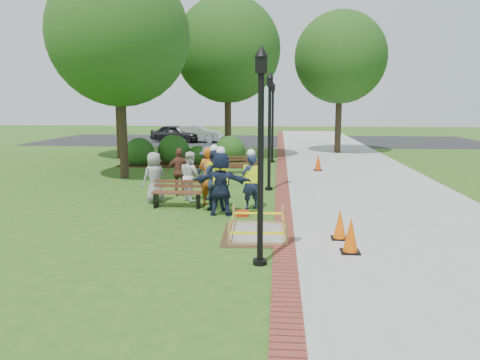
# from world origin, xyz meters

# --- Properties ---
(ground) EXTENTS (100.00, 100.00, 0.00)m
(ground) POSITION_xyz_m (0.00, 0.00, 0.00)
(ground) COLOR #285116
(ground) RESTS_ON ground
(sidewalk) EXTENTS (6.00, 60.00, 0.02)m
(sidewalk) POSITION_xyz_m (5.00, 10.00, 0.01)
(sidewalk) COLOR #9E9E99
(sidewalk) RESTS_ON ground
(brick_edging) EXTENTS (0.50, 60.00, 0.03)m
(brick_edging) POSITION_xyz_m (1.75, 10.00, 0.01)
(brick_edging) COLOR maroon
(brick_edging) RESTS_ON ground
(mulch_bed) EXTENTS (7.00, 3.00, 0.05)m
(mulch_bed) POSITION_xyz_m (-3.00, 12.00, 0.02)
(mulch_bed) COLOR #381E0F
(mulch_bed) RESTS_ON ground
(parking_lot) EXTENTS (36.00, 12.00, 0.01)m
(parking_lot) POSITION_xyz_m (0.00, 27.00, 0.00)
(parking_lot) COLOR black
(parking_lot) RESTS_ON ground
(wet_concrete_pad) EXTENTS (1.79, 2.37, 0.55)m
(wet_concrete_pad) POSITION_xyz_m (1.11, -0.84, 0.23)
(wet_concrete_pad) COLOR #47331E
(wet_concrete_pad) RESTS_ON ground
(bench_near) EXTENTS (1.52, 0.54, 0.82)m
(bench_near) POSITION_xyz_m (-1.51, 1.93, 0.26)
(bench_near) COLOR brown
(bench_near) RESTS_ON ground
(bench_far) EXTENTS (1.48, 0.95, 0.76)m
(bench_far) POSITION_xyz_m (-0.28, 9.06, 0.24)
(bench_far) COLOR #4D361A
(bench_far) RESTS_ON ground
(cone_front) EXTENTS (0.40, 0.40, 0.80)m
(cone_front) POSITION_xyz_m (3.15, -2.16, 0.39)
(cone_front) COLOR black
(cone_front) RESTS_ON ground
(cone_back) EXTENTS (0.38, 0.38, 0.75)m
(cone_back) POSITION_xyz_m (3.05, -1.15, 0.36)
(cone_back) COLOR black
(cone_back) RESTS_ON ground
(cone_far) EXTENTS (0.40, 0.40, 0.79)m
(cone_far) POSITION_xyz_m (3.45, 10.07, 0.38)
(cone_far) COLOR black
(cone_far) RESTS_ON ground
(toolbox) EXTENTS (0.38, 0.25, 0.18)m
(toolbox) POSITION_xyz_m (0.59, 0.90, 0.09)
(toolbox) COLOR red
(toolbox) RESTS_ON ground
(lamp_near) EXTENTS (0.28, 0.28, 4.26)m
(lamp_near) POSITION_xyz_m (1.25, -3.00, 2.48)
(lamp_near) COLOR black
(lamp_near) RESTS_ON ground
(lamp_mid) EXTENTS (0.28, 0.28, 4.26)m
(lamp_mid) POSITION_xyz_m (1.25, 5.00, 2.48)
(lamp_mid) COLOR black
(lamp_mid) RESTS_ON ground
(lamp_far) EXTENTS (0.28, 0.28, 4.26)m
(lamp_far) POSITION_xyz_m (1.25, 13.00, 2.48)
(lamp_far) COLOR black
(lamp_far) RESTS_ON ground
(tree_left) EXTENTS (5.76, 5.76, 8.76)m
(tree_left) POSITION_xyz_m (-4.95, 7.28, 5.87)
(tree_left) COLOR #3D2D1E
(tree_left) RESTS_ON ground
(tree_back) EXTENTS (5.89, 5.89, 9.02)m
(tree_back) POSITION_xyz_m (-1.33, 14.78, 6.07)
(tree_back) COLOR #3D2D1E
(tree_back) RESTS_ON ground
(tree_right) EXTENTS (5.64, 5.64, 8.73)m
(tree_right) POSITION_xyz_m (5.30, 18.05, 5.89)
(tree_right) COLOR #3D2D1E
(tree_right) RESTS_ON ground
(tree_far) EXTENTS (7.26, 7.26, 10.96)m
(tree_far) POSITION_xyz_m (-7.50, 14.25, 7.32)
(tree_far) COLOR #3D2D1E
(tree_far) RESTS_ON ground
(shrub_a) EXTENTS (1.52, 1.52, 1.52)m
(shrub_a) POSITION_xyz_m (-5.51, 11.29, 0.00)
(shrub_a) COLOR #183F12
(shrub_a) RESTS_ON ground
(shrub_b) EXTENTS (1.64, 1.64, 1.64)m
(shrub_b) POSITION_xyz_m (-3.88, 11.99, 0.00)
(shrub_b) COLOR #183F12
(shrub_b) RESTS_ON ground
(shrub_c) EXTENTS (1.03, 1.03, 1.03)m
(shrub_c) POSITION_xyz_m (-2.61, 11.94, 0.00)
(shrub_c) COLOR #183F12
(shrub_c) RESTS_ON ground
(shrub_d) EXTENTS (1.58, 1.58, 1.58)m
(shrub_d) POSITION_xyz_m (-0.94, 12.34, 0.00)
(shrub_d) COLOR #183F12
(shrub_d) RESTS_ON ground
(shrub_e) EXTENTS (0.91, 0.91, 0.91)m
(shrub_e) POSITION_xyz_m (-3.04, 12.86, 0.00)
(shrub_e) COLOR #183F12
(shrub_e) RESTS_ON ground
(casual_person_a) EXTENTS (0.61, 0.60, 1.63)m
(casual_person_a) POSITION_xyz_m (-2.37, 2.56, 0.82)
(casual_person_a) COLOR gray
(casual_person_a) RESTS_ON ground
(casual_person_b) EXTENTS (0.69, 0.56, 1.84)m
(casual_person_b) POSITION_xyz_m (-0.55, 2.23, 0.92)
(casual_person_b) COLOR #C35E16
(casual_person_b) RESTS_ON ground
(casual_person_c) EXTENTS (0.58, 0.61, 1.62)m
(casual_person_c) POSITION_xyz_m (-1.27, 2.95, 0.81)
(casual_person_c) COLOR white
(casual_person_c) RESTS_ON ground
(casual_person_d) EXTENTS (0.56, 0.39, 1.64)m
(casual_person_d) POSITION_xyz_m (-1.79, 3.73, 0.82)
(casual_person_d) COLOR brown
(casual_person_d) RESTS_ON ground
(casual_person_e) EXTENTS (0.67, 0.59, 1.77)m
(casual_person_e) POSITION_xyz_m (-0.67, 3.03, 0.89)
(casual_person_e) COLOR #2E3851
(casual_person_e) RESTS_ON ground
(hivis_worker_a) EXTENTS (0.60, 0.40, 1.98)m
(hivis_worker_a) POSITION_xyz_m (-0.03, 1.04, 0.98)
(hivis_worker_a) COLOR #1A2B43
(hivis_worker_a) RESTS_ON ground
(hivis_worker_b) EXTENTS (0.64, 0.59, 1.83)m
(hivis_worker_b) POSITION_xyz_m (0.77, 1.85, 0.91)
(hivis_worker_b) COLOR #182040
(hivis_worker_b) RESTS_ON ground
(hivis_worker_c) EXTENTS (0.62, 0.44, 1.96)m
(hivis_worker_c) POSITION_xyz_m (-0.31, 1.72, 0.97)
(hivis_worker_c) COLOR #182240
(hivis_worker_c) RESTS_ON ground
(parked_car_a) EXTENTS (3.08, 5.01, 1.52)m
(parked_car_a) POSITION_xyz_m (-6.60, 24.92, 0.00)
(parked_car_a) COLOR #28272A
(parked_car_a) RESTS_ON ground
(parked_car_b) EXTENTS (2.26, 4.64, 1.47)m
(parked_car_b) POSITION_xyz_m (-4.94, 24.91, 0.00)
(parked_car_b) COLOR #B0AFB5
(parked_car_b) RESTS_ON ground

